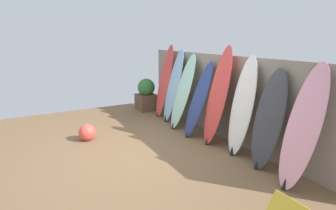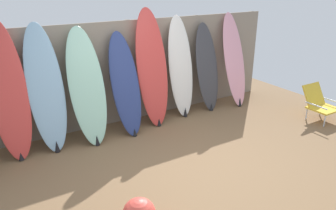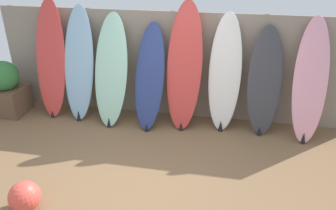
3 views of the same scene
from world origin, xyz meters
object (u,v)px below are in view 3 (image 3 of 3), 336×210
Objects in this scene: surfboard_pink_7 at (310,82)px; surfboard_red_0 at (51,60)px; planter_box at (6,89)px; surfboard_red_4 at (184,68)px; surfboard_charcoal_6 at (265,82)px; beach_ball at (25,197)px; surfboard_navy_3 at (150,77)px; surfboard_seafoam_2 at (111,71)px; surfboard_white_5 at (225,74)px; surfboard_skyblue_1 at (79,65)px.

surfboard_red_0 is at bearing 179.93° from surfboard_pink_7.
surfboard_red_4 is at bearing 3.10° from planter_box.
surfboard_charcoal_6 is 0.65m from surfboard_pink_7.
surfboard_charcoal_6 is at bearing 41.53° from beach_ball.
surfboard_navy_3 reaches higher than beach_ball.
surfboard_pink_7 is (3.08, 0.08, 0.02)m from surfboard_seafoam_2.
surfboard_red_4 is at bearing 7.26° from surfboard_navy_3.
surfboard_red_0 reaches higher than surfboard_pink_7.
surfboard_red_0 is at bearing 177.45° from surfboard_navy_3.
beach_ball is (-0.25, -2.25, -0.71)m from surfboard_seafoam_2.
surfboard_white_5 reaches higher than planter_box.
surfboard_navy_3 is 2.61m from planter_box.
surfboard_white_5 is 3.25m from beach_ball.
surfboard_pink_7 is 5.16× the size of beach_ball.
surfboard_white_5 reaches higher than surfboard_navy_3.
surfboard_navy_3 is 0.83× the size of surfboard_red_4.
surfboard_seafoam_2 is at bearing 2.76° from planter_box.
surfboard_navy_3 is 2.52m from beach_ball.
surfboard_pink_7 reaches higher than surfboard_charcoal_6.
surfboard_red_0 is at bearing 175.62° from surfboard_seafoam_2.
surfboard_skyblue_1 is 1.13× the size of surfboard_navy_3.
surfboard_red_4 reaches higher than surfboard_red_0.
surfboard_charcoal_6 is 0.92× the size of surfboard_pink_7.
beach_ball is (-1.44, -2.33, -0.82)m from surfboard_red_4.
surfboard_navy_3 is 0.90× the size of surfboard_white_5.
surfboard_seafoam_2 is 1.08× the size of surfboard_navy_3.
surfboard_red_4 is (2.29, -0.01, 0.02)m from surfboard_red_0.
surfboard_red_0 is 1.18× the size of surfboard_charcoal_6.
surfboard_charcoal_6 is at bearing -0.78° from surfboard_white_5.
surfboard_skyblue_1 is at bearing -179.06° from surfboard_charcoal_6.
surfboard_pink_7 is at bearing 1.47° from surfboard_seafoam_2.
planter_box is (-3.13, -0.17, -0.54)m from surfboard_red_4.
planter_box is (-3.76, -0.23, -0.46)m from surfboard_white_5.
surfboard_skyblue_1 is 2.41m from surfboard_white_5.
beach_ball is (-2.08, -2.39, -0.74)m from surfboard_white_5.
surfboard_seafoam_2 is at bearing -4.38° from surfboard_red_0.
surfboard_charcoal_6 is at bearing 0.94° from surfboard_skyblue_1.
beach_ball is at bearing -145.02° from surfboard_pink_7.
surfboard_white_5 is 0.62m from surfboard_charcoal_6.
surfboard_charcoal_6 is 4.40m from planter_box.
planter_box is (-1.94, -0.09, -0.43)m from surfboard_seafoam_2.
surfboard_red_0 is 5.57× the size of beach_ball.
surfboard_navy_3 is at bearing -3.46° from surfboard_skyblue_1.
surfboard_skyblue_1 is 1.02× the size of surfboard_white_5.
surfboard_skyblue_1 reaches higher than surfboard_navy_3.
surfboard_seafoam_2 is 2.37m from beach_ball.
surfboard_pink_7 is 4.13m from beach_ball.
beach_ball is at bearing -81.79° from surfboard_skyblue_1.
surfboard_red_4 is at bearing 3.65° from surfboard_seafoam_2.
surfboard_skyblue_1 is at bearing 176.54° from surfboard_navy_3.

